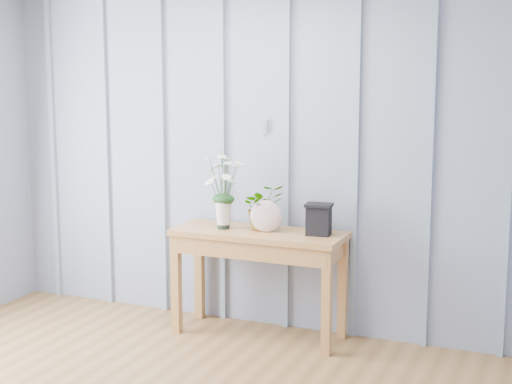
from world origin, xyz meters
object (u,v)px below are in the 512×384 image
at_px(sideboard, 259,247).
at_px(felt_disc_vessel, 266,216).
at_px(carved_box, 319,219).
at_px(daisy_vase, 223,181).

bearing_deg(sideboard, felt_disc_vessel, -16.68).
bearing_deg(sideboard, carved_box, 4.54).
bearing_deg(sideboard, daisy_vase, -173.66).
height_order(sideboard, felt_disc_vessel, felt_disc_vessel).
bearing_deg(daisy_vase, felt_disc_vessel, 1.85).
xyz_separation_m(daisy_vase, carved_box, (0.68, 0.06, -0.23)).
xyz_separation_m(sideboard, daisy_vase, (-0.26, -0.03, 0.45)).
distance_m(sideboard, carved_box, 0.48).
distance_m(daisy_vase, carved_box, 0.72).
xyz_separation_m(daisy_vase, felt_disc_vessel, (0.32, 0.01, -0.23)).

